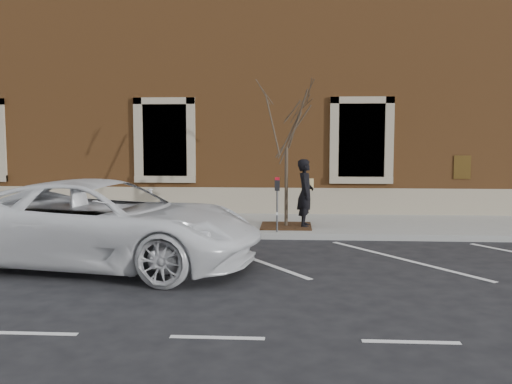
# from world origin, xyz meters

# --- Properties ---
(ground) EXTENTS (120.00, 120.00, 0.00)m
(ground) POSITION_xyz_m (0.00, 0.00, 0.00)
(ground) COLOR #28282B
(ground) RESTS_ON ground
(sidewalk_near) EXTENTS (40.00, 3.50, 0.15)m
(sidewalk_near) POSITION_xyz_m (0.00, 1.75, 0.07)
(sidewalk_near) COLOR #AAA89F
(sidewalk_near) RESTS_ON ground
(curb_near) EXTENTS (40.00, 0.12, 0.15)m
(curb_near) POSITION_xyz_m (0.00, -0.05, 0.07)
(curb_near) COLOR #9E9E99
(curb_near) RESTS_ON ground
(parking_stripes) EXTENTS (28.00, 4.40, 0.01)m
(parking_stripes) POSITION_xyz_m (0.00, -2.20, 0.00)
(parking_stripes) COLOR silver
(parking_stripes) RESTS_ON ground
(building_civic) EXTENTS (40.00, 8.62, 8.00)m
(building_civic) POSITION_xyz_m (0.00, 7.74, 4.00)
(building_civic) COLOR brown
(building_civic) RESTS_ON ground
(man) EXTENTS (0.48, 0.68, 1.78)m
(man) POSITION_xyz_m (1.27, 0.97, 1.04)
(man) COLOR black
(man) RESTS_ON sidewalk_near
(parking_meter) EXTENTS (0.12, 0.09, 1.36)m
(parking_meter) POSITION_xyz_m (0.56, 0.12, 1.10)
(parking_meter) COLOR #595B60
(parking_meter) RESTS_ON sidewalk_near
(tree_grate) EXTENTS (1.32, 1.32, 0.03)m
(tree_grate) POSITION_xyz_m (0.77, 0.99, 0.17)
(tree_grate) COLOR #422615
(tree_grate) RESTS_ON sidewalk_near
(sapling) EXTENTS (2.27, 2.27, 3.78)m
(sapling) POSITION_xyz_m (0.77, 0.99, 2.79)
(sapling) COLOR #453929
(sapling) RESTS_ON sidewalk_near
(white_truck) EXTENTS (6.47, 3.81, 1.69)m
(white_truck) POSITION_xyz_m (-2.69, -3.21, 0.85)
(white_truck) COLOR white
(white_truck) RESTS_ON ground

